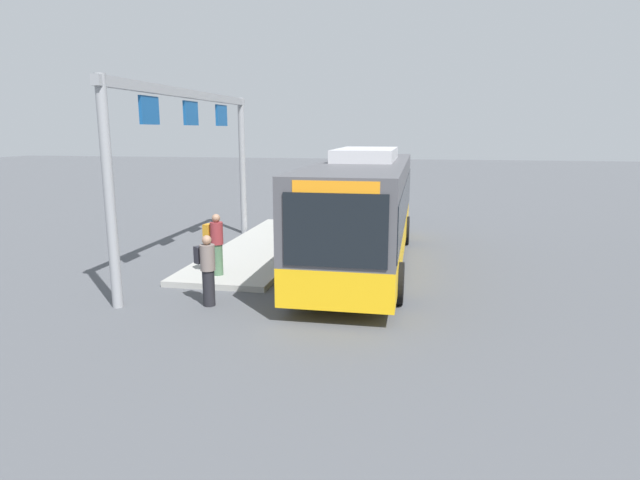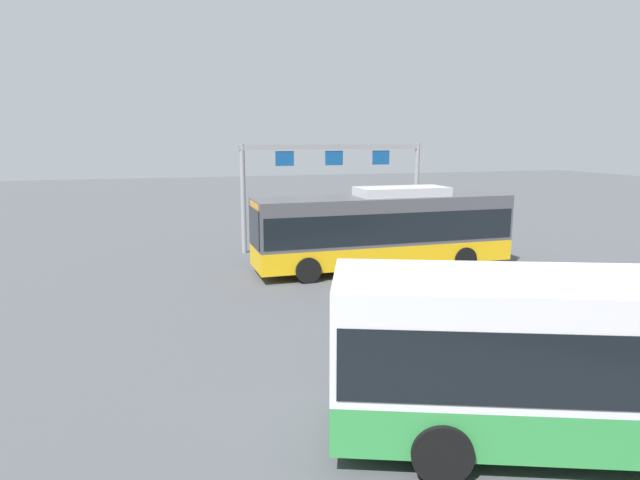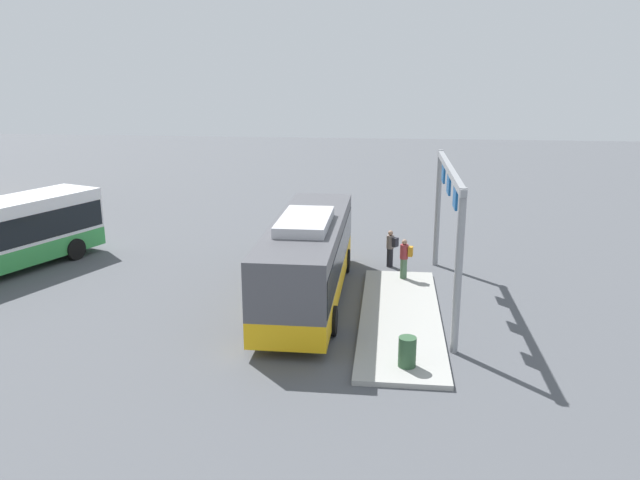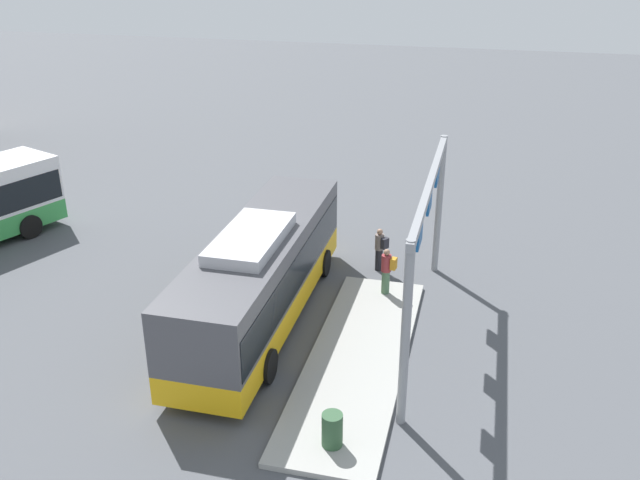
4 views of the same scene
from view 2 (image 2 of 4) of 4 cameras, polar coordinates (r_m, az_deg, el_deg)
ground_plane at (r=23.25m, az=6.50°, el=-3.06°), size 120.00×120.00×0.00m
platform_curb at (r=26.98m, az=6.73°, el=-0.99°), size 10.00×2.80×0.16m
bus_main at (r=22.90m, az=6.61°, el=1.36°), size 10.86×2.74×3.46m
person_boarding at (r=24.67m, az=-6.03°, el=-0.14°), size 0.54×0.61×1.67m
person_waiting_near at (r=25.64m, az=-1.83°, el=0.68°), size 0.39×0.57×1.67m
platform_sign_gantry at (r=27.27m, az=1.47°, el=7.01°), size 9.50×0.24×5.20m
trash_bin at (r=28.78m, az=13.83°, el=0.57°), size 0.52×0.52×0.90m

